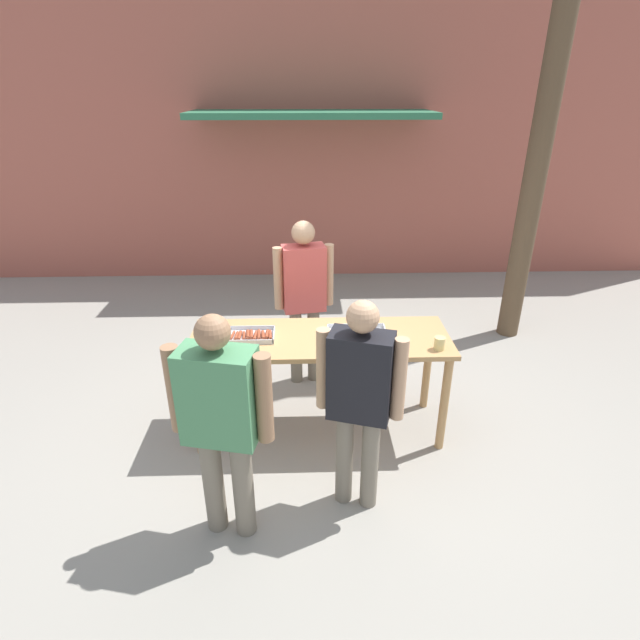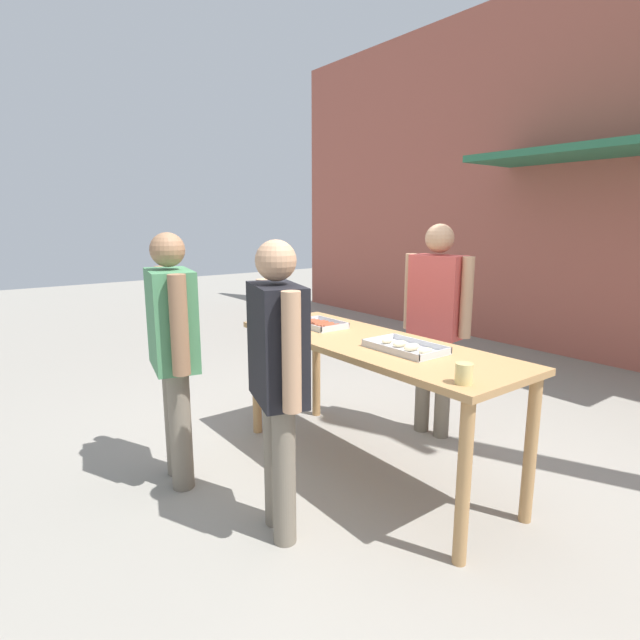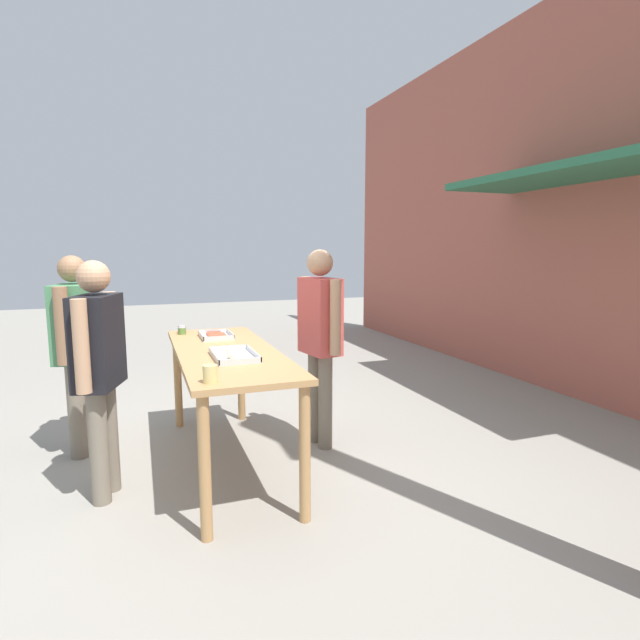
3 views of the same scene
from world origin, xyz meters
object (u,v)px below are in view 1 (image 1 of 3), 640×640
object	(u,v)px
beer_cup	(439,343)
person_customer_holding_hotdog	(221,414)
food_tray_sausages	(252,336)
condiment_jar_ketchup	(213,350)
person_server_behind_table	(304,290)
person_customer_with_cup	(360,392)
utility_pole	(560,39)
food_tray_buns	(358,334)
condiment_jar_mustard	(200,350)

from	to	relation	value
beer_cup	person_customer_holding_hotdog	xyz separation A→B (m)	(-1.55, -0.85, -0.01)
food_tray_sausages	condiment_jar_ketchup	distance (m)	0.38
person_server_behind_table	person_customer_with_cup	distance (m)	1.71
condiment_jar_ketchup	person_customer_with_cup	bearing A→B (deg)	-30.11
beer_cup	utility_pole	size ratio (longest dim) A/B	0.02
condiment_jar_ketchup	person_server_behind_table	size ratio (longest dim) A/B	0.04
person_customer_with_cup	utility_pole	size ratio (longest dim) A/B	0.26
person_customer_holding_hotdog	person_customer_with_cup	xyz separation A→B (m)	(0.87, 0.22, -0.00)
condiment_jar_ketchup	person_customer_with_cup	world-z (taller)	person_customer_with_cup
food_tray_buns	beer_cup	world-z (taller)	beer_cup
food_tray_sausages	condiment_jar_mustard	xyz separation A→B (m)	(-0.37, -0.25, 0.02)
food_tray_buns	beer_cup	bearing A→B (deg)	-22.00
condiment_jar_mustard	utility_pole	size ratio (longest dim) A/B	0.01
person_customer_holding_hotdog	utility_pole	world-z (taller)	utility_pole
condiment_jar_mustard	beer_cup	size ratio (longest dim) A/B	0.69
food_tray_buns	condiment_jar_mustard	world-z (taller)	condiment_jar_mustard
condiment_jar_mustard	person_customer_with_cup	bearing A→B (deg)	-28.27
person_customer_with_cup	condiment_jar_mustard	bearing A→B (deg)	-11.24
person_customer_holding_hotdog	condiment_jar_ketchup	bearing A→B (deg)	-65.25
condiment_jar_mustard	food_tray_sausages	bearing A→B (deg)	34.18
utility_pole	condiment_jar_ketchup	bearing A→B (deg)	-147.23
condiment_jar_ketchup	utility_pole	distance (m)	4.38
food_tray_sausages	utility_pole	xyz separation A→B (m)	(2.90, 1.78, 2.23)
condiment_jar_mustard	condiment_jar_ketchup	world-z (taller)	same
beer_cup	person_server_behind_table	bearing A→B (deg)	134.95
person_server_behind_table	utility_pole	world-z (taller)	utility_pole
person_customer_holding_hotdog	food_tray_sausages	bearing A→B (deg)	-82.47
food_tray_sausages	utility_pole	world-z (taller)	utility_pole
condiment_jar_mustard	person_server_behind_table	distance (m)	1.32
food_tray_sausages	person_customer_holding_hotdog	world-z (taller)	person_customer_holding_hotdog
food_tray_buns	condiment_jar_mustard	size ratio (longest dim) A/B	6.72
food_tray_buns	utility_pole	size ratio (longest dim) A/B	0.08
person_server_behind_table	food_tray_sausages	bearing A→B (deg)	-127.96
condiment_jar_mustard	person_server_behind_table	size ratio (longest dim) A/B	0.04
utility_pole	person_server_behind_table	bearing A→B (deg)	-158.28
beer_cup	person_customer_holding_hotdog	distance (m)	1.77
condiment_jar_ketchup	food_tray_buns	bearing A→B (deg)	13.00
beer_cup	person_server_behind_table	world-z (taller)	person_server_behind_table
condiment_jar_mustard	utility_pole	xyz separation A→B (m)	(3.27, 2.04, 2.21)
food_tray_buns	beer_cup	size ratio (longest dim) A/B	4.66
person_server_behind_table	person_customer_with_cup	xyz separation A→B (m)	(0.36, -1.67, -0.05)
person_server_behind_table	utility_pole	size ratio (longest dim) A/B	0.27
food_tray_sausages	utility_pole	bearing A→B (deg)	31.58
food_tray_sausages	person_server_behind_table	bearing A→B (deg)	62.06
food_tray_buns	person_customer_with_cup	xyz separation A→B (m)	(-0.07, -0.87, 0.02)
person_customer_holding_hotdog	condiment_jar_mustard	bearing A→B (deg)	-59.17
condiment_jar_ketchup	person_server_behind_table	xyz separation A→B (m)	(0.70, 1.06, 0.05)
condiment_jar_ketchup	beer_cup	distance (m)	1.74
food_tray_sausages	utility_pole	size ratio (longest dim) A/B	0.06
food_tray_buns	utility_pole	bearing A→B (deg)	41.06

